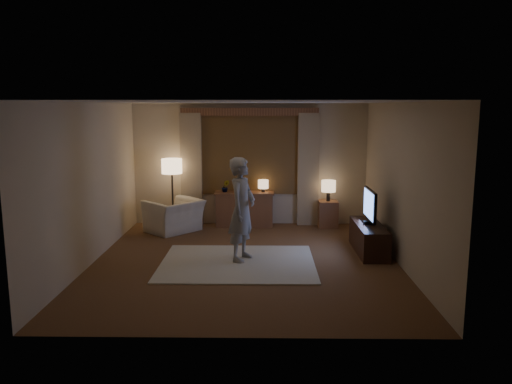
{
  "coord_description": "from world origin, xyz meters",
  "views": [
    {
      "loc": [
        0.3,
        -7.92,
        2.54
      ],
      "look_at": [
        0.17,
        0.6,
        1.07
      ],
      "focal_mm": 35.0,
      "sensor_mm": 36.0,
      "label": 1
    }
  ],
  "objects_px": {
    "armchair": "(174,216)",
    "person": "(242,209)",
    "sideboard": "(244,210)",
    "tv_stand": "(369,238)",
    "side_table": "(328,214)"
  },
  "relations": [
    {
      "from": "sideboard",
      "to": "tv_stand",
      "type": "distance_m",
      "value": 2.96
    },
    {
      "from": "armchair",
      "to": "side_table",
      "type": "relative_size",
      "value": 1.8
    },
    {
      "from": "side_table",
      "to": "sideboard",
      "type": "bearing_deg",
      "value": 178.39
    },
    {
      "from": "sideboard",
      "to": "armchair",
      "type": "relative_size",
      "value": 1.19
    },
    {
      "from": "armchair",
      "to": "person",
      "type": "bearing_deg",
      "value": 80.29
    },
    {
      "from": "side_table",
      "to": "tv_stand",
      "type": "relative_size",
      "value": 0.4
    },
    {
      "from": "armchair",
      "to": "tv_stand",
      "type": "bearing_deg",
      "value": 112.06
    },
    {
      "from": "sideboard",
      "to": "person",
      "type": "distance_m",
      "value": 2.49
    },
    {
      "from": "armchair",
      "to": "side_table",
      "type": "distance_m",
      "value": 3.23
    },
    {
      "from": "side_table",
      "to": "person",
      "type": "distance_m",
      "value": 3.0
    },
    {
      "from": "sideboard",
      "to": "side_table",
      "type": "relative_size",
      "value": 2.14
    },
    {
      "from": "sideboard",
      "to": "tv_stand",
      "type": "xyz_separation_m",
      "value": [
        2.26,
        -1.9,
        -0.1
      ]
    },
    {
      "from": "sideboard",
      "to": "armchair",
      "type": "distance_m",
      "value": 1.51
    },
    {
      "from": "sideboard",
      "to": "person",
      "type": "relative_size",
      "value": 0.7
    },
    {
      "from": "armchair",
      "to": "side_table",
      "type": "xyz_separation_m",
      "value": [
        3.19,
        0.45,
        -0.05
      ]
    }
  ]
}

